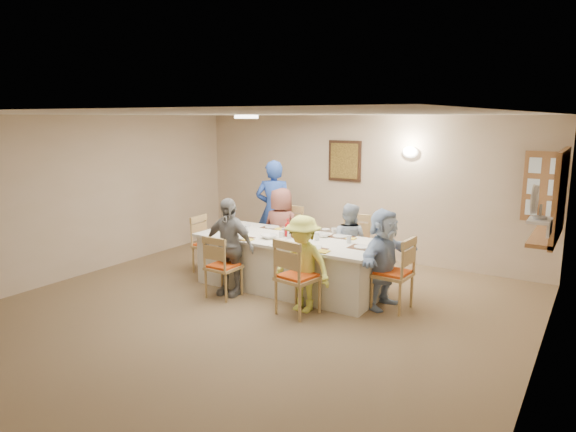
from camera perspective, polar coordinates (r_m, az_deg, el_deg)
The scene contains 49 objects.
ground at distance 6.54m, azimuth -5.10°, elevation -11.25°, with size 7.00×7.00×0.00m, color brown.
room_walls at distance 6.13m, azimuth -5.34°, elevation 1.97°, with size 7.00×7.00×7.00m.
wall_picture at distance 9.22m, azimuth 6.30°, elevation 6.11°, with size 0.62×0.05×0.72m.
wall_sconce at distance 8.73m, azimuth 13.42°, elevation 6.93°, with size 0.26×0.09×0.18m, color white.
ceiling_light at distance 7.86m, azimuth -4.65°, elevation 10.93°, with size 0.36×0.36×0.05m, color white.
serving_hatch at distance 7.30m, azimuth 27.99°, elevation 2.05°, with size 0.06×1.50×1.15m, color olive.
hatch_sill at distance 7.40m, azimuth 26.70°, elevation -1.88°, with size 0.30×1.50×0.05m, color olive.
shutter_door at distance 8.07m, azimuth 26.56°, elevation 2.91°, with size 0.55×0.04×1.00m, color olive.
fan_shelf at distance 5.99m, azimuth 26.17°, elevation -0.45°, with size 0.22×0.36×0.03m, color white.
desk_fan at distance 5.97m, azimuth 26.00°, elevation 0.99°, with size 0.30×0.30×0.28m, color #A5A5A8, non-canonical shape.
dining_table at distance 7.49m, azimuth 0.30°, elevation -5.23°, with size 2.74×1.16×0.76m, color silver.
chair_back_left at distance 8.42m, azimuth -0.32°, elevation -2.45°, with size 0.50×0.50×1.03m, color tan, non-canonical shape.
chair_back_right at distance 7.87m, azimuth 7.11°, elevation -3.58°, with size 0.48×0.48×1.01m, color tan, non-canonical shape.
chair_front_left at distance 7.18m, azimuth -7.18°, elevation -5.50°, with size 0.43×0.43×0.89m, color tan, non-canonical shape.
chair_front_right at distance 6.50m, azimuth 1.11°, elevation -6.68°, with size 0.48×0.48×1.00m, color tan, non-canonical shape.
chair_left_end at distance 8.36m, azimuth -8.80°, elevation -3.11°, with size 0.44×0.44×0.91m, color tan, non-canonical shape.
chair_right_end at distance 6.81m, azimuth 11.54°, elevation -6.18°, with size 0.47×0.47×0.97m, color tan, non-canonical shape.
diner_back_left at distance 8.28m, azimuth -0.77°, elevation -1.52°, with size 0.69×0.47×1.36m, color brown.
diner_back_right at distance 7.74m, azimuth 6.75°, elevation -3.04°, with size 0.60×0.47×1.21m, color #97A5B9.
diner_front_left at distance 7.21m, azimuth -6.62°, elevation -3.41°, with size 0.83×0.39×1.38m, color gray.
diner_front_right at distance 6.57m, azimuth 1.66°, elevation -5.34°, with size 0.84×0.53×1.25m, color #F4FE61.
diner_right_end at distance 6.81m, azimuth 10.57°, elevation -4.65°, with size 0.59×1.27×1.32m, color #A9C4EA.
caregiver at distance 8.87m, azimuth -1.58°, elevation 0.61°, with size 0.75×0.64×1.75m, color #2648A7.
placemat_fl at distance 7.39m, azimuth -5.38°, elevation -2.44°, with size 0.37×0.27×0.01m, color #472B19.
plate_fl at distance 7.39m, azimuth -5.38°, elevation -2.36°, with size 0.25×0.25×0.02m, color white.
napkin_fl at distance 7.24m, azimuth -4.49°, elevation -2.64°, with size 0.14×0.14×0.01m, color yellow.
placemat_fr at distance 6.75m, azimuth 2.78°, elevation -3.70°, with size 0.35×0.26×0.01m, color #472B19.
plate_fr at distance 6.75m, azimuth 2.78°, elevation -3.61°, with size 0.22×0.22×0.01m, color white.
napkin_fr at distance 6.62m, azimuth 3.93°, elevation -3.93°, with size 0.15×0.15×0.01m, color yellow.
placemat_bl at distance 8.05m, azimuth -1.77°, elevation -1.27°, with size 0.32×0.24×0.01m, color #472B19.
plate_bl at distance 8.05m, azimuth -1.77°, elevation -1.20°, with size 0.23×0.23×0.01m, color white.
napkin_bl at distance 7.92m, azimuth -0.88°, elevation -1.44°, with size 0.13×0.13×0.01m, color yellow.
placemat_br at distance 7.47m, azimuth 5.92°, elevation -2.30°, with size 0.35×0.26×0.01m, color #472B19.
plate_br at distance 7.47m, azimuth 5.93°, elevation -2.22°, with size 0.24×0.24×0.02m, color white.
napkin_br at distance 7.35m, azimuth 7.01°, elevation -2.49°, with size 0.13×0.13×0.01m, color yellow.
placemat_le at distance 8.01m, azimuth -6.41°, elevation -1.41°, with size 0.38×0.28×0.01m, color #472B19.
plate_le at distance 8.01m, azimuth -6.42°, elevation -1.34°, with size 0.26×0.26×0.02m, color white.
napkin_le at distance 7.86m, azimuth -5.61°, elevation -1.57°, with size 0.14×0.14×0.01m, color yellow.
placemat_re at distance 6.89m, azimuth 8.27°, elevation -3.49°, with size 0.35×0.26×0.01m, color #472B19.
plate_re at distance 6.89m, azimuth 8.28°, elevation -3.41°, with size 0.22×0.22×0.01m, color white.
napkin_re at distance 6.78m, azimuth 9.50°, elevation -3.71°, with size 0.15×0.15×0.01m, color yellow.
teacup_a at distance 7.55m, azimuth -6.29°, elevation -1.87°, with size 0.14×0.14×0.08m, color white.
teacup_b at distance 7.62m, azimuth 5.17°, elevation -1.69°, with size 0.12×0.12×0.09m, color white.
bowl_a at distance 7.34m, azimuth -2.14°, elevation -2.29°, with size 0.29×0.29×0.06m, color white.
bowl_b at distance 7.44m, azimuth 3.97°, elevation -2.13°, with size 0.23×0.23×0.05m, color white.
condiment_ketchup at distance 7.44m, azimuth -0.02°, elevation -1.29°, with size 0.11×0.11×0.26m, color red.
condiment_brown at distance 7.38m, azimuth 0.73°, elevation -1.64°, with size 0.12×0.12×0.20m, color #4F2915.
condiment_malt at distance 7.30m, azimuth 1.21°, elevation -1.99°, with size 0.15×0.15×0.15m, color #4F2915.
drinking_glass at distance 7.50m, azimuth -0.47°, elevation -1.77°, with size 0.07×0.07×0.10m, color silver.
Camera 1 is at (3.67, -4.82, 2.47)m, focal length 32.00 mm.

